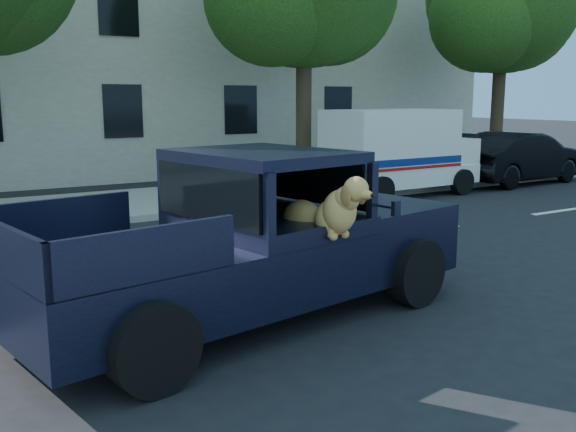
# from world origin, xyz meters

# --- Properties ---
(ground) EXTENTS (120.00, 120.00, 0.00)m
(ground) POSITION_xyz_m (0.00, 0.00, 0.00)
(ground) COLOR black
(ground) RESTS_ON ground
(far_sidewalk) EXTENTS (60.00, 4.00, 0.15)m
(far_sidewalk) POSITION_xyz_m (0.00, 9.20, 0.07)
(far_sidewalk) COLOR gray
(far_sidewalk) RESTS_ON ground
(lane_stripes) EXTENTS (21.60, 0.14, 0.01)m
(lane_stripes) POSITION_xyz_m (2.00, 3.40, 0.01)
(lane_stripes) COLOR silver
(lane_stripes) RESTS_ON ground
(street_tree_right) EXTENTS (6.00, 5.20, 8.60)m
(street_tree_right) POSITION_xyz_m (13.03, 9.62, 5.71)
(street_tree_right) COLOR #332619
(street_tree_right) RESTS_ON ground
(building_main) EXTENTS (26.00, 6.00, 9.00)m
(building_main) POSITION_xyz_m (3.00, 16.50, 4.50)
(building_main) COLOR beige
(building_main) RESTS_ON ground
(pickup_truck) EXTENTS (5.88, 3.25, 2.00)m
(pickup_truck) POSITION_xyz_m (-1.59, 0.71, 0.68)
(pickup_truck) COLOR black
(pickup_truck) RESTS_ON ground
(mail_truck) EXTENTS (4.25, 2.24, 2.30)m
(mail_truck) POSITION_xyz_m (6.57, 7.34, 1.00)
(mail_truck) COLOR silver
(mail_truck) RESTS_ON ground
(parked_sedan) EXTENTS (1.99, 4.90, 1.58)m
(parked_sedan) POSITION_xyz_m (11.32, 7.19, 0.79)
(parked_sedan) COLOR black
(parked_sedan) RESTS_ON ground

